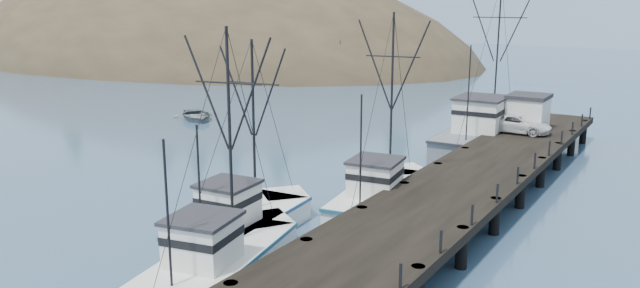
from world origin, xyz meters
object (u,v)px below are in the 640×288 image
(pickup_truck, at_px, (517,124))
(pier_shed, at_px, (528,112))
(trawler_far, at_px, (384,193))
(pier, at_px, (478,174))
(trawler_mid, at_px, (246,221))
(trawler_near, at_px, (223,258))
(motorboat, at_px, (196,120))
(work_vessel, at_px, (487,133))

(pickup_truck, bearing_deg, pier_shed, -11.90)
(trawler_far, relative_size, pickup_truck, 2.33)
(pier_shed, distance_m, pickup_truck, 1.83)
(pier, bearing_deg, trawler_mid, -124.33)
(trawler_near, bearing_deg, trawler_mid, 116.36)
(pickup_truck, xyz_separation_m, motorboat, (-32.01, -1.58, -2.70))
(trawler_mid, xyz_separation_m, motorboat, (-24.64, 22.47, -0.82))
(pickup_truck, bearing_deg, trawler_far, 166.74)
(trawler_far, bearing_deg, motorboat, 153.23)
(motorboat, bearing_deg, pier, -71.35)
(trawler_near, distance_m, work_vessel, 30.45)
(trawler_near, distance_m, trawler_far, 12.45)
(trawler_near, height_order, work_vessel, work_vessel)
(trawler_mid, xyz_separation_m, trawler_far, (3.96, 8.04, 0.00))
(work_vessel, xyz_separation_m, pier_shed, (3.24, -0.38, 2.19))
(trawler_mid, bearing_deg, trawler_far, 63.78)
(pier_shed, relative_size, pickup_truck, 0.64)
(pier, height_order, work_vessel, work_vessel)
(trawler_far, distance_m, pickup_truck, 16.47)
(trawler_mid, height_order, pickup_truck, trawler_mid)
(trawler_near, distance_m, motorboat, 37.84)
(trawler_near, distance_m, trawler_mid, 4.77)
(pier, height_order, motorboat, pier)
(trawler_near, relative_size, trawler_far, 0.97)
(pier, xyz_separation_m, trawler_near, (-6.16, -16.40, -0.87))
(pier, bearing_deg, pickup_truck, 94.38)
(trawler_far, bearing_deg, work_vessel, 88.48)
(trawler_far, relative_size, work_vessel, 0.70)
(trawler_near, bearing_deg, work_vessel, 85.63)
(pier_shed, bearing_deg, trawler_mid, -106.64)
(pier, relative_size, trawler_mid, 4.19)
(trawler_near, distance_m, pier_shed, 30.60)
(work_vessel, relative_size, pickup_truck, 3.34)
(pier, distance_m, pier_shed, 13.70)
(trawler_near, bearing_deg, motorboat, 135.02)
(trawler_near, height_order, motorboat, trawler_near)
(work_vessel, relative_size, motorboat, 2.88)
(motorboat, bearing_deg, pier_shed, -48.20)
(pier, bearing_deg, trawler_far, -136.61)
(trawler_far, distance_m, motorboat, 32.04)
(trawler_near, xyz_separation_m, pickup_truck, (5.25, 28.32, 1.88))
(work_vessel, distance_m, motorboat, 29.33)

